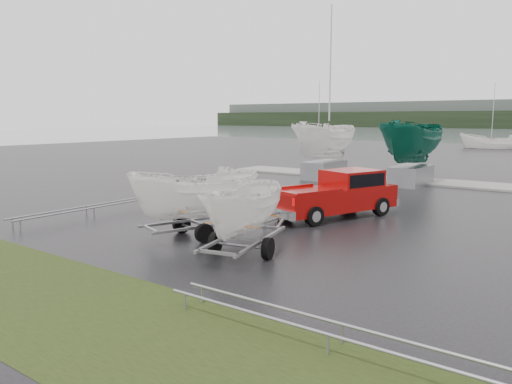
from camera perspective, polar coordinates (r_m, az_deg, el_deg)
name	(u,v)px	position (r m, az deg, el deg)	size (l,w,h in m)	color
ground_plane	(358,223)	(18.59, 11.59, -3.47)	(120.00, 120.00, 0.00)	black
grass_verge	(108,321)	(10.12, -16.56, -13.92)	(40.00, 40.00, 0.00)	black
dock	(456,184)	(30.73, 21.87, 0.89)	(30.00, 3.00, 0.12)	gray
pickup_truck	(339,193)	(19.56, 9.49, -0.07)	(3.49, 5.63, 1.77)	#890807
trailer_hitched	(197,152)	(15.79, -6.80, 4.60)	(2.32, 3.79, 5.06)	gray
trailer_parked	(244,166)	(13.65, -1.43, 2.98)	(2.00, 3.78, 4.57)	gray
keelboat_0	(325,117)	(31.36, 7.94, 8.48)	(2.41, 3.20, 10.58)	gray
keelboat_1	(414,114)	(29.34, 17.60, 8.51)	(2.52, 3.20, 7.79)	gray
mast_rack_0	(196,189)	(24.38, -6.88, 0.31)	(0.56, 6.50, 0.06)	gray
mast_rack_1	(90,207)	(20.49, -18.45, -1.63)	(0.56, 6.50, 0.06)	gray
mast_rack_2	(335,329)	(8.62, 9.05, -15.24)	(7.00, 0.56, 0.06)	gray
moored_boat_0	(318,150)	(60.09, 7.14, 4.84)	(2.36, 2.31, 10.75)	white
moored_boat_1	(491,148)	(68.46, 25.24, 4.54)	(3.11, 3.05, 11.67)	white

